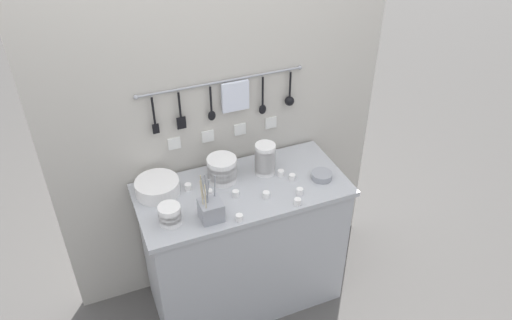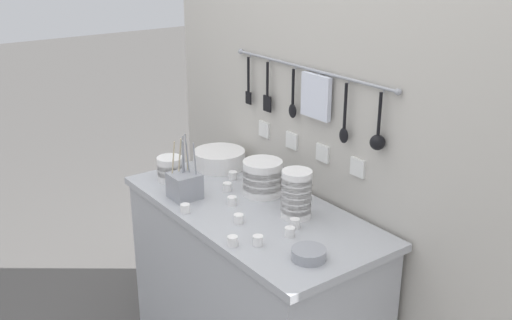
% 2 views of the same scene
% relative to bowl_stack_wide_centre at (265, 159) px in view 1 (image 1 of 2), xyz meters
% --- Properties ---
extents(ground_plane, '(20.00, 20.00, 0.00)m').
position_rel_bowl_stack_wide_centre_xyz_m(ground_plane, '(-0.17, -0.09, -0.97)').
color(ground_plane, '#514F4C').
extents(counter, '(1.17, 0.55, 0.88)m').
position_rel_bowl_stack_wide_centre_xyz_m(counter, '(-0.17, -0.09, -0.53)').
color(counter, '#ADAFB5').
rests_on(counter, ground).
extents(back_wall, '(1.97, 0.09, 2.00)m').
position_rel_bowl_stack_wide_centre_xyz_m(back_wall, '(-0.17, 0.22, 0.03)').
color(back_wall, '#BCB7AD').
rests_on(back_wall, ground).
extents(bowl_stack_wide_centre, '(0.12, 0.12, 0.19)m').
position_rel_bowl_stack_wide_centre_xyz_m(bowl_stack_wide_centre, '(0.00, 0.00, 0.00)').
color(bowl_stack_wide_centre, white).
rests_on(bowl_stack_wide_centre, counter).
extents(bowl_stack_nested_right, '(0.17, 0.17, 0.14)m').
position_rel_bowl_stack_wide_centre_xyz_m(bowl_stack_nested_right, '(-0.25, 0.03, -0.02)').
color(bowl_stack_nested_right, white).
rests_on(bowl_stack_nested_right, counter).
extents(bowl_stack_back_corner, '(0.11, 0.11, 0.11)m').
position_rel_bowl_stack_wide_centre_xyz_m(bowl_stack_back_corner, '(-0.61, -0.21, -0.04)').
color(bowl_stack_back_corner, white).
rests_on(bowl_stack_back_corner, counter).
extents(plate_stack, '(0.24, 0.24, 0.08)m').
position_rel_bowl_stack_wide_centre_xyz_m(plate_stack, '(-0.61, 0.05, -0.05)').
color(plate_stack, white).
rests_on(plate_stack, counter).
extents(steel_mixing_bowl, '(0.12, 0.12, 0.04)m').
position_rel_bowl_stack_wide_centre_xyz_m(steel_mixing_bowl, '(0.27, -0.17, -0.08)').
color(steel_mixing_bowl, '#93969E').
rests_on(steel_mixing_bowl, counter).
extents(cutlery_caddy, '(0.11, 0.11, 0.27)m').
position_rel_bowl_stack_wide_centre_xyz_m(cutlery_caddy, '(-0.41, -0.25, -0.04)').
color(cutlery_caddy, '#93969E').
rests_on(cutlery_caddy, counter).
extents(cup_by_caddy, '(0.04, 0.04, 0.04)m').
position_rel_bowl_stack_wide_centre_xyz_m(cup_by_caddy, '(0.07, -0.06, -0.08)').
color(cup_by_caddy, white).
rests_on(cup_by_caddy, counter).
extents(cup_edge_near, '(0.04, 0.04, 0.04)m').
position_rel_bowl_stack_wide_centre_xyz_m(cup_edge_near, '(-0.23, -0.14, -0.08)').
color(cup_edge_near, white).
rests_on(cup_edge_near, counter).
extents(cup_front_left, '(0.04, 0.04, 0.04)m').
position_rel_bowl_stack_wide_centre_xyz_m(cup_front_left, '(0.05, -0.33, -0.08)').
color(cup_front_left, white).
rests_on(cup_front_left, counter).
extents(cup_mid_row, '(0.04, 0.04, 0.04)m').
position_rel_bowl_stack_wide_centre_xyz_m(cup_mid_row, '(-0.45, 0.01, -0.08)').
color(cup_mid_row, white).
rests_on(cup_mid_row, counter).
extents(cup_edge_far, '(0.04, 0.04, 0.04)m').
position_rel_bowl_stack_wide_centre_xyz_m(cup_edge_far, '(0.11, -0.12, -0.08)').
color(cup_edge_far, white).
rests_on(cup_edge_far, counter).
extents(cup_back_right, '(0.04, 0.04, 0.04)m').
position_rel_bowl_stack_wide_centre_xyz_m(cup_back_right, '(-0.28, -0.33, -0.08)').
color(cup_back_right, white).
rests_on(cup_back_right, counter).
extents(cup_front_right, '(0.04, 0.04, 0.04)m').
position_rel_bowl_stack_wide_centre_xyz_m(cup_front_right, '(-0.36, -0.08, -0.08)').
color(cup_front_right, white).
rests_on(cup_front_right, counter).
extents(cup_beside_plates, '(0.04, 0.04, 0.04)m').
position_rel_bowl_stack_wide_centre_xyz_m(cup_beside_plates, '(-0.08, -0.21, -0.08)').
color(cup_beside_plates, white).
rests_on(cup_beside_plates, counter).
extents(cup_centre, '(0.04, 0.04, 0.04)m').
position_rel_bowl_stack_wide_centre_xyz_m(cup_centre, '(0.10, -0.25, -0.08)').
color(cup_centre, white).
rests_on(cup_centre, counter).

